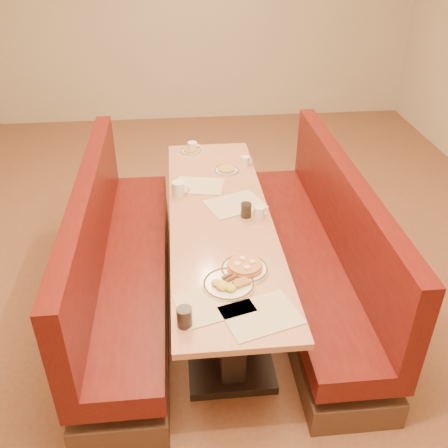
{
  "coord_description": "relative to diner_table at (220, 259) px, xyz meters",
  "views": [
    {
      "loc": [
        -0.27,
        -2.95,
        2.55
      ],
      "look_at": [
        0.0,
        -0.27,
        0.85
      ],
      "focal_mm": 40.0,
      "sensor_mm": 36.0,
      "label": 1
    }
  ],
  "objects": [
    {
      "name": "ground",
      "position": [
        0.0,
        0.0,
        -0.37
      ],
      "size": [
        8.0,
        8.0,
        0.0
      ],
      "primitive_type": "plane",
      "color": "#9E6647",
      "rests_on": "ground"
    },
    {
      "name": "eggs_plate",
      "position": [
        -0.02,
        -0.77,
        0.39
      ],
      "size": [
        0.3,
        0.3,
        0.06
      ],
      "rotation": [
        0.0,
        0.0,
        0.42
      ],
      "color": "white",
      "rests_on": "diner_table"
    },
    {
      "name": "placemat_near_left",
      "position": [
        -0.12,
        -0.9,
        0.38
      ],
      "size": [
        0.46,
        0.39,
        0.0
      ],
      "primitive_type": "cube",
      "rotation": [
        0.0,
        0.0,
        0.29
      ],
      "color": "beige",
      "rests_on": "diner_table"
    },
    {
      "name": "room_envelope",
      "position": [
        0.0,
        0.0,
        1.56
      ],
      "size": [
        6.04,
        8.04,
        2.82
      ],
      "color": "beige",
      "rests_on": "ground"
    },
    {
      "name": "booth_left",
      "position": [
        -0.73,
        0.0,
        -0.01
      ],
      "size": [
        0.55,
        2.5,
        1.05
      ],
      "color": "#4C3326",
      "rests_on": "ground"
    },
    {
      "name": "coffee_mug_a",
      "position": [
        0.27,
        -0.04,
        0.42
      ],
      "size": [
        0.11,
        0.07,
        0.08
      ],
      "rotation": [
        0.0,
        0.0,
        0.17
      ],
      "color": "white",
      "rests_on": "diner_table"
    },
    {
      "name": "booth_right",
      "position": [
        0.73,
        0.0,
        -0.01
      ],
      "size": [
        0.55,
        2.5,
        1.05
      ],
      "color": "#4C3326",
      "rests_on": "ground"
    },
    {
      "name": "extra_plate_mid",
      "position": [
        0.11,
        0.68,
        0.39
      ],
      "size": [
        0.2,
        0.2,
        0.04
      ],
      "rotation": [
        0.0,
        0.0,
        -0.3
      ],
      "color": "white",
      "rests_on": "diner_table"
    },
    {
      "name": "placemat_far_left",
      "position": [
        -0.12,
        0.46,
        0.38
      ],
      "size": [
        0.42,
        0.35,
        0.0
      ],
      "primitive_type": "cube",
      "rotation": [
        0.0,
        0.0,
        -0.22
      ],
      "color": "beige",
      "rests_on": "diner_table"
    },
    {
      "name": "coffee_mug_d",
      "position": [
        -0.14,
        1.1,
        0.42
      ],
      "size": [
        0.12,
        0.08,
        0.09
      ],
      "rotation": [
        0.0,
        0.0,
        -0.25
      ],
      "color": "white",
      "rests_on": "diner_table"
    },
    {
      "name": "placemat_far_right",
      "position": [
        0.12,
        0.15,
        0.38
      ],
      "size": [
        0.47,
        0.42,
        0.0
      ],
      "primitive_type": "cube",
      "rotation": [
        0.0,
        0.0,
        0.37
      ],
      "color": "beige",
      "rests_on": "diner_table"
    },
    {
      "name": "coffee_mug_c",
      "position": [
        0.28,
        0.78,
        0.42
      ],
      "size": [
        0.1,
        0.07,
        0.08
      ],
      "rotation": [
        0.0,
        0.0,
        0.1
      ],
      "color": "white",
      "rests_on": "diner_table"
    },
    {
      "name": "soda_tumbler_near",
      "position": [
        -0.28,
        -1.05,
        0.43
      ],
      "size": [
        0.08,
        0.08,
        0.11
      ],
      "color": "black",
      "rests_on": "diner_table"
    },
    {
      "name": "coffee_mug_b",
      "position": [
        -0.28,
        0.34,
        0.43
      ],
      "size": [
        0.13,
        0.1,
        0.1
      ],
      "rotation": [
        0.0,
        0.0,
        -0.28
      ],
      "color": "white",
      "rests_on": "diner_table"
    },
    {
      "name": "extra_plate_far",
      "position": [
        -0.16,
        1.1,
        0.39
      ],
      "size": [
        0.19,
        0.19,
        0.04
      ],
      "rotation": [
        0.0,
        0.0,
        -0.16
      ],
      "color": "white",
      "rests_on": "diner_table"
    },
    {
      "name": "placemat_near_right",
      "position": [
        0.12,
        -1.02,
        0.38
      ],
      "size": [
        0.45,
        0.39,
        0.0
      ],
      "primitive_type": "cube",
      "rotation": [
        0.0,
        0.0,
        0.29
      ],
      "color": "beige",
      "rests_on": "diner_table"
    },
    {
      "name": "diner_table",
      "position": [
        0.0,
        0.0,
        0.0
      ],
      "size": [
        0.7,
        2.5,
        0.75
      ],
      "color": "black",
      "rests_on": "ground"
    },
    {
      "name": "soda_tumbler_mid",
      "position": [
        0.18,
        -0.02,
        0.43
      ],
      "size": [
        0.07,
        0.07,
        0.1
      ],
      "color": "black",
      "rests_on": "diner_table"
    },
    {
      "name": "pancake_plate",
      "position": [
        0.08,
        -0.63,
        0.4
      ],
      "size": [
        0.28,
        0.28,
        0.06
      ],
      "rotation": [
        0.0,
        0.0,
        -0.3
      ],
      "color": "white",
      "rests_on": "diner_table"
    }
  ]
}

